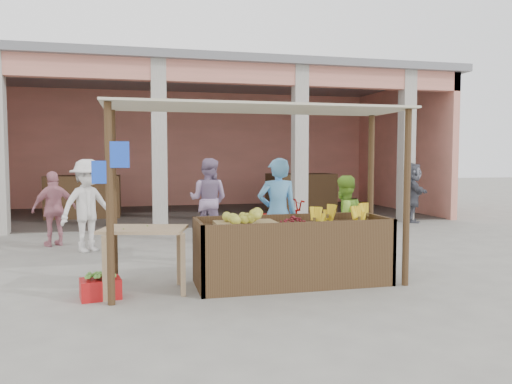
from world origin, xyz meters
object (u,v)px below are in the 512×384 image
object	(u,v)px
vendor_blue	(278,210)
fruit_stall	(292,254)
vendor_green	(344,218)
red_crate	(101,289)
motorcycle	(275,223)
side_table	(144,239)

from	to	relation	value
vendor_blue	fruit_stall	bearing A→B (deg)	89.15
vendor_green	vendor_blue	bearing A→B (deg)	-18.35
red_crate	motorcycle	distance (m)	4.05
red_crate	vendor_green	xyz separation A→B (m)	(3.62, 1.02, 0.63)
vendor_green	motorcycle	distance (m)	1.84
side_table	vendor_green	xyz separation A→B (m)	(3.10, 0.86, 0.06)
side_table	vendor_blue	distance (m)	2.22
vendor_green	red_crate	bearing A→B (deg)	-0.48
motorcycle	side_table	bearing A→B (deg)	134.12
red_crate	vendor_blue	distance (m)	2.87
vendor_blue	vendor_green	xyz separation A→B (m)	(1.07, -0.04, -0.16)
motorcycle	vendor_green	bearing A→B (deg)	-161.28
fruit_stall	vendor_green	world-z (taller)	vendor_green
vendor_green	motorcycle	size ratio (longest dim) A/B	0.82
vendor_green	motorcycle	xyz separation A→B (m)	(-0.65, 1.70, -0.28)
fruit_stall	side_table	size ratio (longest dim) A/B	2.23
fruit_stall	vendor_green	bearing A→B (deg)	37.76
fruit_stall	side_table	xyz separation A→B (m)	(-1.97, 0.01, 0.29)
motorcycle	red_crate	bearing A→B (deg)	130.26
fruit_stall	motorcycle	size ratio (longest dim) A/B	1.42
side_table	red_crate	world-z (taller)	side_table
vendor_blue	motorcycle	distance (m)	1.76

